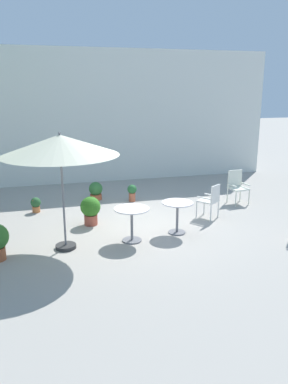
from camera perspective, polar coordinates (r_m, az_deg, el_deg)
The scene contains 11 objects.
ground_plane at distance 9.76m, azimuth 0.17°, elevation -4.76°, with size 60.00×60.00×0.00m, color #9F998F.
villa_facade at distance 14.06m, azimuth -5.41°, elevation 11.06°, with size 12.19×0.30×4.66m, color silver.
patio_umbrella_0 at distance 7.92m, azimuth -12.33°, elevation 6.71°, with size 2.38×2.38×2.49m.
cafe_table_0 at distance 8.54m, azimuth -1.82°, elevation -3.90°, with size 0.79×0.79×0.77m.
cafe_table_1 at distance 9.04m, azimuth 4.97°, elevation -2.92°, with size 0.74×0.74×0.76m.
patio_chair_1 at distance 10.17m, azimuth 9.85°, elevation -1.02°, with size 0.61×0.62×0.92m.
patio_chair_2 at distance 11.72m, azimuth 13.62°, elevation 1.05°, with size 0.54×0.52×0.97m.
potted_plant_0 at distance 11.88m, azimuth -7.18°, elevation 0.22°, with size 0.42×0.42×0.55m.
potted_plant_1 at distance 11.00m, azimuth -15.74°, elevation -1.74°, with size 0.28×0.28×0.42m.
potted_plant_2 at distance 11.59m, azimuth -1.78°, elevation 0.02°, with size 0.28×0.28×0.52m.
potted_plant_6 at distance 9.68m, azimuth -7.94°, elevation -2.53°, with size 0.50×0.50×0.72m.
Camera 1 is at (-2.48, -8.83, 3.34)m, focal length 35.97 mm.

